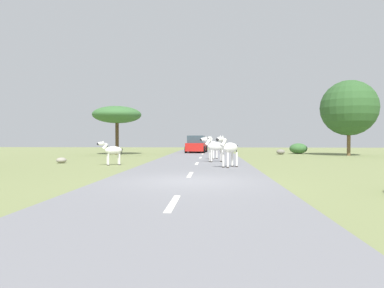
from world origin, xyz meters
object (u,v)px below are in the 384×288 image
(zebra_1, at_px, (112,151))
(tree_0, at_px, (349,108))
(zebra_3, at_px, (215,147))
(car_1, at_px, (196,145))
(bush_3, at_px, (298,149))
(car_0, at_px, (197,144))
(tree_2, at_px, (117,115))
(zebra_2, at_px, (229,148))
(zebra_0, at_px, (213,145))
(rock_0, at_px, (61,160))
(rock_1, at_px, (281,152))

(zebra_1, bearing_deg, tree_0, -86.47)
(zebra_1, relative_size, zebra_3, 0.85)
(zebra_1, distance_m, tree_0, 21.26)
(zebra_1, relative_size, car_1, 0.31)
(zebra_3, xyz_separation_m, bush_3, (8.26, 12.75, -0.48))
(car_0, height_order, tree_2, tree_2)
(zebra_2, bearing_deg, tree_2, -14.65)
(bush_3, bearing_deg, tree_0, -44.26)
(zebra_0, relative_size, zebra_1, 1.22)
(tree_2, xyz_separation_m, bush_3, (17.24, 2.66, -3.17))
(zebra_0, bearing_deg, tree_0, -131.84)
(rock_0, height_order, rock_1, rock_1)
(tree_0, bearing_deg, rock_1, 161.52)
(tree_0, relative_size, rock_0, 10.93)
(zebra_0, height_order, zebra_2, zebra_0)
(zebra_3, relative_size, bush_3, 0.95)
(zebra_0, xyz_separation_m, zebra_3, (0.12, -2.88, -0.04))
(tree_2, bearing_deg, zebra_1, -75.38)
(zebra_1, height_order, zebra_3, zebra_3)
(zebra_3, bearing_deg, tree_0, -69.50)
(zebra_3, bearing_deg, zebra_1, 93.43)
(tree_0, bearing_deg, car_0, 143.44)
(bush_3, bearing_deg, zebra_3, -122.93)
(zebra_1, height_order, rock_1, zebra_1)
(zebra_0, distance_m, zebra_2, 6.80)
(zebra_2, distance_m, tree_2, 17.19)
(rock_0, bearing_deg, tree_2, 88.34)
(car_1, bearing_deg, zebra_3, -79.18)
(zebra_1, height_order, rock_0, zebra_1)
(bush_3, xyz_separation_m, rock_1, (-2.02, -1.54, -0.27))
(rock_0, bearing_deg, zebra_3, 5.37)
(zebra_2, bearing_deg, zebra_3, -39.41)
(car_1, height_order, rock_0, car_1)
(zebra_3, distance_m, rock_0, 9.37)
(zebra_2, xyz_separation_m, car_0, (-2.62, 23.38, -0.16))
(zebra_1, xyz_separation_m, bush_3, (14.01, 15.02, -0.31))
(rock_0, relative_size, rock_1, 0.77)
(car_0, bearing_deg, rock_1, -49.02)
(zebra_0, height_order, rock_1, zebra_0)
(car_1, xyz_separation_m, tree_0, (13.50, -4.66, 3.30))
(tree_2, bearing_deg, bush_3, 8.76)
(car_1, bearing_deg, tree_2, -147.71)
(car_0, bearing_deg, zebra_2, -87.21)
(zebra_0, height_order, car_0, car_0)
(car_0, xyz_separation_m, rock_0, (-7.35, -20.39, -0.68))
(zebra_1, distance_m, car_1, 16.78)
(tree_0, bearing_deg, zebra_0, -151.28)
(car_1, height_order, rock_1, car_1)
(tree_0, distance_m, bush_3, 6.05)
(tree_0, height_order, rock_1, tree_0)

